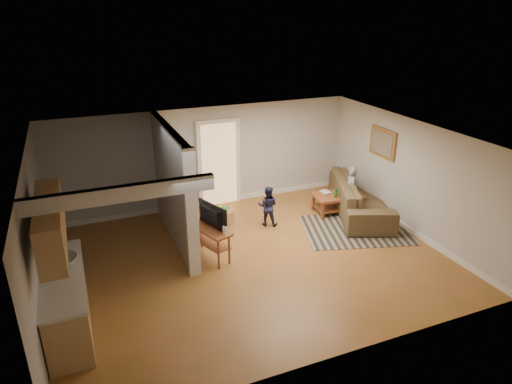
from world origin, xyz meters
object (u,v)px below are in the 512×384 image
sofa (359,212)px  child (348,214)px  coffee_table (338,198)px  speaker_left (191,229)px  tv_console (210,231)px  toddler (268,225)px  speaker_right (171,194)px  toy_basket (223,215)px

sofa → child: (-0.30, 0.01, 0.00)m
coffee_table → speaker_left: (-3.82, -0.48, 0.11)m
sofa → tv_console: size_ratio=2.52×
sofa → toddler: toddler is taller
speaker_left → speaker_right: (0.00, 1.86, 0.09)m
speaker_right → tv_console: bearing=-72.6°
sofa → toddler: size_ratio=2.98×
child → speaker_right: bearing=-93.7°
toy_basket → child: size_ratio=0.42×
speaker_left → toy_basket: speaker_left is taller
child → toddler: child is taller
child → coffee_table: bearing=-120.4°
child → toddler: size_ratio=1.28×
speaker_left → speaker_right: bearing=105.4°
sofa → speaker_right: bearing=92.2°
tv_console → child: (3.74, 0.72, -0.60)m
speaker_left → child: bearing=19.3°
coffee_table → toy_basket: (-2.80, 0.49, -0.17)m
tv_console → coffee_table: bearing=-5.4°
toy_basket → child: (2.98, -0.70, -0.19)m
toy_basket → tv_console: bearing=-117.9°
speaker_left → speaker_right: speaker_right is taller
coffee_table → tv_console: size_ratio=1.12×
coffee_table → toddler: coffee_table is taller
speaker_right → toddler: (1.92, -1.38, -0.56)m
speaker_right → child: (4.00, -1.58, -0.56)m
sofa → tv_console: tv_console is taller
speaker_left → speaker_right: 1.86m
tv_console → speaker_left: size_ratio=1.19×
speaker_left → child: speaker_left is taller
speaker_left → tv_console: bearing=-44.1°
coffee_table → toddler: size_ratio=1.32×
speaker_left → toy_basket: 1.43m
coffee_table → speaker_left: bearing=-172.8°
toy_basket → toddler: bearing=-28.8°
sofa → coffee_table: 0.64m
sofa → tv_console: bearing=122.4°
tv_console → speaker_left: (-0.26, 0.45, -0.13)m
sofa → tv_console: (-4.04, -0.71, 0.60)m
sofa → coffee_table: coffee_table is taller
tv_console → speaker_right: bearing=76.5°
toy_basket → child: 3.07m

